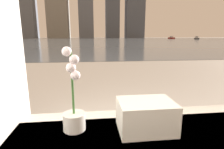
% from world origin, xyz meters
% --- Properties ---
extents(potted_orchid, '(0.12, 0.12, 0.44)m').
position_xyz_m(potted_orchid, '(-0.50, 0.80, 0.65)').
color(potted_orchid, silver).
rests_on(potted_orchid, bathtub).
extents(towel_stack, '(0.29, 0.21, 0.16)m').
position_xyz_m(towel_stack, '(-0.12, 0.76, 0.60)').
color(towel_stack, silver).
rests_on(towel_stack, bathtub).
extents(harbor_water, '(180.00, 110.00, 0.01)m').
position_xyz_m(harbor_water, '(0.00, 62.00, 0.01)').
color(harbor_water, slate).
rests_on(harbor_water, ground_plane).
extents(harbor_boat_0, '(1.37, 2.73, 0.98)m').
position_xyz_m(harbor_boat_0, '(-26.54, 65.92, 0.35)').
color(harbor_boat_0, '#335647').
rests_on(harbor_boat_0, harbor_water).
extents(harbor_boat_2, '(1.92, 3.15, 1.12)m').
position_xyz_m(harbor_boat_2, '(36.24, 58.54, 0.40)').
color(harbor_boat_2, '#4C4C51').
rests_on(harbor_boat_2, harbor_water).
extents(harbor_boat_3, '(2.15, 3.34, 1.18)m').
position_xyz_m(harbor_boat_3, '(34.00, 73.63, 0.43)').
color(harbor_boat_3, maroon).
rests_on(harbor_boat_3, harbor_water).
extents(skyline_tower_0, '(11.74, 10.38, 37.99)m').
position_xyz_m(skyline_tower_0, '(-40.36, 118.00, 19.00)').
color(skyline_tower_0, slate).
rests_on(skyline_tower_0, ground_plane).
extents(skyline_tower_1, '(12.68, 12.34, 26.23)m').
position_xyz_m(skyline_tower_1, '(-20.74, 118.00, 13.11)').
color(skyline_tower_1, gray).
rests_on(skyline_tower_1, ground_plane).
extents(skyline_tower_2, '(9.17, 10.08, 38.21)m').
position_xyz_m(skyline_tower_2, '(-3.45, 118.00, 19.10)').
color(skyline_tower_2, slate).
rests_on(skyline_tower_2, ground_plane).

